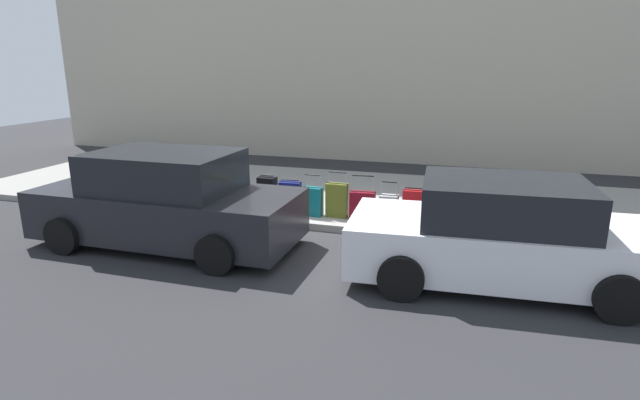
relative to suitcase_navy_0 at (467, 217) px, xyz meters
The scene contains 15 objects.
ground_plane 3.15m from the suitcase_navy_0, ahead, with size 40.00×40.00×0.00m, color #28282B.
sidewalk_curb 3.72m from the suitcase_navy_0, 33.65° to the right, with size 18.00×5.00×0.14m, color gray.
suitcase_navy_0 is the anchor object (origin of this frame).
suitcase_black_1 0.49m from the suitcase_navy_0, ahead, with size 0.35×0.21×0.72m.
suitcase_red_2 0.99m from the suitcase_navy_0, ahead, with size 0.49×0.20×0.72m.
suitcase_silver_3 1.48m from the suitcase_navy_0, ahead, with size 0.36×0.25×0.81m.
suitcase_maroon_4 1.98m from the suitcase_navy_0, ahead, with size 0.51×0.26×0.92m.
suitcase_olive_5 2.53m from the suitcase_navy_0, ahead, with size 0.44×0.23×0.93m.
suitcase_teal_6 3.02m from the suitcase_navy_0, ahead, with size 0.40×0.24×0.86m.
suitcase_navy_7 3.52m from the suitcase_navy_0, ahead, with size 0.45×0.25×0.71m.
suitcase_black_8 4.00m from the suitcase_navy_0, ahead, with size 0.38×0.26×0.79m.
fire_hydrant 4.93m from the suitcase_navy_0, ahead, with size 0.39×0.21×0.81m.
bollard_post 5.52m from the suitcase_navy_0, ahead, with size 0.12×0.12×0.88m, color brown.
parked_car_white_0 1.99m from the suitcase_navy_0, 104.38° to the left, with size 4.45×2.25×1.54m.
parked_car_charcoal_1 5.43m from the suitcase_navy_0, 20.50° to the left, with size 4.67×2.12×1.68m.
Camera 1 is at (-3.07, 8.83, 3.15)m, focal length 28.33 mm.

